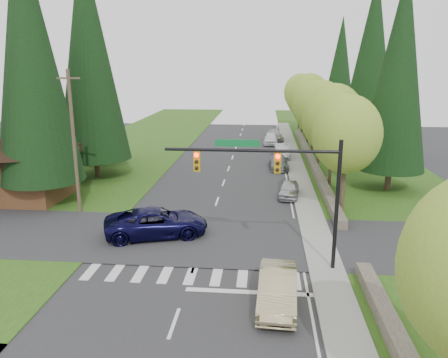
# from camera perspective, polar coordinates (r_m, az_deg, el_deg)

# --- Properties ---
(ground) EXTENTS (120.00, 120.00, 0.00)m
(ground) POSITION_cam_1_polar(r_m,az_deg,el_deg) (19.81, -5.94, -16.64)
(ground) COLOR #28282B
(ground) RESTS_ON ground
(grass_east) EXTENTS (14.00, 110.00, 0.06)m
(grass_east) POSITION_cam_1_polar(r_m,az_deg,el_deg) (39.14, 19.11, -1.27)
(grass_east) COLOR #284B14
(grass_east) RESTS_ON ground
(grass_west) EXTENTS (14.00, 110.00, 0.06)m
(grass_west) POSITION_cam_1_polar(r_m,az_deg,el_deg) (41.40, -18.42, -0.36)
(grass_west) COLOR #284B14
(grass_west) RESTS_ON ground
(cross_street) EXTENTS (120.00, 8.00, 0.10)m
(cross_street) POSITION_cam_1_polar(r_m,az_deg,el_deg) (26.85, -2.65, -7.79)
(cross_street) COLOR #28282B
(cross_street) RESTS_ON ground
(sidewalk_east) EXTENTS (1.80, 80.00, 0.13)m
(sidewalk_east) POSITION_cam_1_polar(r_m,az_deg,el_deg) (40.03, 9.96, -0.26)
(sidewalk_east) COLOR gray
(sidewalk_east) RESTS_ON ground
(curb_east) EXTENTS (0.20, 80.00, 0.13)m
(curb_east) POSITION_cam_1_polar(r_m,az_deg,el_deg) (39.97, 8.74, -0.23)
(curb_east) COLOR gray
(curb_east) RESTS_ON ground
(stone_wall_north) EXTENTS (0.70, 40.00, 0.70)m
(stone_wall_north) POSITION_cam_1_polar(r_m,az_deg,el_deg) (47.88, 11.27, 2.50)
(stone_wall_north) COLOR #4C4438
(stone_wall_north) RESTS_ON ground
(traffic_signal) EXTENTS (8.70, 0.37, 6.80)m
(traffic_signal) POSITION_cam_1_polar(r_m,az_deg,el_deg) (21.73, 7.40, 0.49)
(traffic_signal) COLOR black
(traffic_signal) RESTS_ON ground
(brown_building) EXTENTS (8.40, 8.40, 5.40)m
(brown_building) POSITION_cam_1_polar(r_m,az_deg,el_deg) (37.27, -24.64, 2.35)
(brown_building) COLOR #4C2D19
(brown_building) RESTS_ON ground
(utility_pole) EXTENTS (1.60, 0.24, 10.00)m
(utility_pole) POSITION_cam_1_polar(r_m,az_deg,el_deg) (31.79, -19.02, 4.64)
(utility_pole) COLOR #473828
(utility_pole) RESTS_ON ground
(decid_tree_0) EXTENTS (4.80, 4.80, 8.37)m
(decid_tree_0) POSITION_cam_1_polar(r_m,az_deg,el_deg) (31.43, 15.73, 5.63)
(decid_tree_0) COLOR #38281C
(decid_tree_0) RESTS_ON ground
(decid_tree_1) EXTENTS (5.20, 5.20, 8.80)m
(decid_tree_1) POSITION_cam_1_polar(r_m,az_deg,el_deg) (38.26, 14.07, 7.59)
(decid_tree_1) COLOR #38281C
(decid_tree_1) RESTS_ON ground
(decid_tree_2) EXTENTS (5.00, 5.00, 8.82)m
(decid_tree_2) POSITION_cam_1_polar(r_m,az_deg,el_deg) (45.12, 12.52, 8.88)
(decid_tree_2) COLOR #38281C
(decid_tree_2) RESTS_ON ground
(decid_tree_3) EXTENTS (5.00, 5.00, 8.55)m
(decid_tree_3) POSITION_cam_1_polar(r_m,az_deg,el_deg) (52.07, 11.68, 9.38)
(decid_tree_3) COLOR #38281C
(decid_tree_3) RESTS_ON ground
(decid_tree_4) EXTENTS (5.40, 5.40, 9.18)m
(decid_tree_4) POSITION_cam_1_polar(r_m,az_deg,el_deg) (58.99, 11.07, 10.40)
(decid_tree_4) COLOR #38281C
(decid_tree_4) RESTS_ON ground
(decid_tree_5) EXTENTS (4.80, 4.80, 8.30)m
(decid_tree_5) POSITION_cam_1_polar(r_m,az_deg,el_deg) (65.96, 10.29, 10.41)
(decid_tree_5) COLOR #38281C
(decid_tree_5) RESTS_ON ground
(decid_tree_6) EXTENTS (5.20, 5.20, 8.86)m
(decid_tree_6) POSITION_cam_1_polar(r_m,az_deg,el_deg) (72.91, 9.92, 11.08)
(decid_tree_6) COLOR #38281C
(decid_tree_6) RESTS_ON ground
(conifer_w_a) EXTENTS (6.12, 6.12, 19.80)m
(conifer_w_a) POSITION_cam_1_polar(r_m,az_deg,el_deg) (34.72, -23.90, 14.38)
(conifer_w_a) COLOR #38281C
(conifer_w_a) RESTS_ON ground
(conifer_w_b) EXTENTS (5.44, 5.44, 17.80)m
(conifer_w_b) POSITION_cam_1_polar(r_m,az_deg,el_deg) (39.68, -24.82, 12.73)
(conifer_w_b) COLOR #38281C
(conifer_w_b) RESTS_ON ground
(conifer_w_c) EXTENTS (6.46, 6.46, 20.80)m
(conifer_w_c) POSITION_cam_1_polar(r_m,az_deg,el_deg) (41.56, -17.28, 15.52)
(conifer_w_c) COLOR #38281C
(conifer_w_c) RESTS_ON ground
(conifer_w_e) EXTENTS (5.78, 5.78, 18.80)m
(conifer_w_e) POSITION_cam_1_polar(r_m,az_deg,el_deg) (47.86, -16.71, 14.17)
(conifer_w_e) COLOR #38281C
(conifer_w_e) RESTS_ON ground
(conifer_e_a) EXTENTS (5.44, 5.44, 17.80)m
(conifer_e_a) POSITION_cam_1_polar(r_m,az_deg,el_deg) (38.04, 21.88, 12.99)
(conifer_e_a) COLOR #38281C
(conifer_e_a) RESTS_ON ground
(conifer_e_b) EXTENTS (6.12, 6.12, 19.80)m
(conifer_e_b) POSITION_cam_1_polar(r_m,az_deg,el_deg) (51.85, 18.70, 14.58)
(conifer_e_b) COLOR #38281C
(conifer_e_b) RESTS_ON ground
(conifer_e_c) EXTENTS (5.10, 5.10, 16.80)m
(conifer_e_c) POSITION_cam_1_polar(r_m,az_deg,el_deg) (65.41, 14.91, 13.42)
(conifer_e_c) COLOR #38281C
(conifer_e_c) RESTS_ON ground
(sedan_champagne) EXTENTS (1.86, 4.76, 1.54)m
(sedan_champagne) POSITION_cam_1_polar(r_m,az_deg,el_deg) (19.87, 7.01, -14.00)
(sedan_champagne) COLOR tan
(sedan_champagne) RESTS_ON ground
(suv_navy) EXTENTS (6.83, 4.60, 1.74)m
(suv_navy) POSITION_cam_1_polar(r_m,az_deg,el_deg) (27.26, -8.81, -5.64)
(suv_navy) COLOR black
(suv_navy) RESTS_ON ground
(parked_car_a) EXTENTS (1.91, 3.88, 1.27)m
(parked_car_a) POSITION_cam_1_polar(r_m,az_deg,el_deg) (35.16, 8.49, -1.34)
(parked_car_a) COLOR #AFB0B4
(parked_car_a) RESTS_ON ground
(parked_car_b) EXTENTS (2.02, 4.56, 1.30)m
(parked_car_b) POSITION_cam_1_polar(r_m,az_deg,el_deg) (44.60, 7.17, 2.17)
(parked_car_b) COLOR gray
(parked_car_b) RESTS_ON ground
(parked_car_c) EXTENTS (1.80, 4.64, 1.51)m
(parked_car_c) POSITION_cam_1_polar(r_m,az_deg,el_deg) (49.90, 7.59, 3.62)
(parked_car_c) COLOR #B6B6BB
(parked_car_c) RESTS_ON ground
(parked_car_d) EXTENTS (2.05, 4.57, 1.52)m
(parked_car_d) POSITION_cam_1_polar(r_m,az_deg,el_deg) (58.22, 6.17, 5.27)
(parked_car_d) COLOR white
(parked_car_d) RESTS_ON ground
(parked_car_e) EXTENTS (2.61, 5.27, 1.47)m
(parked_car_e) POSITION_cam_1_polar(r_m,az_deg,el_deg) (60.82, 6.61, 5.64)
(parked_car_e) COLOR #A1A1A5
(parked_car_e) RESTS_ON ground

